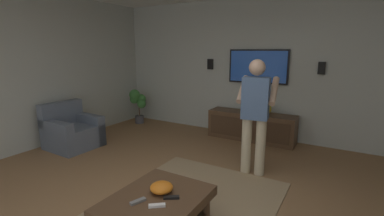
{
  "coord_description": "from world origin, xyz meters",
  "views": [
    {
      "loc": [
        -2.04,
        -1.54,
        1.76
      ],
      "look_at": [
        1.07,
        0.29,
        0.99
      ],
      "focal_mm": 25.39,
      "sensor_mm": 36.0,
      "label": 1
    }
  ],
  "objects_px": {
    "potted_plant_short": "(138,102)",
    "vase_round": "(266,109)",
    "armchair": "(72,132)",
    "wall_speaker_left": "(322,68)",
    "tv": "(258,67)",
    "media_console": "(251,126)",
    "bowl": "(162,187)",
    "person_standing": "(255,111)",
    "remote_white": "(157,206)",
    "wall_speaker_right": "(210,64)",
    "remote_black": "(171,197)",
    "remote_grey": "(138,201)",
    "coffee_table": "(157,207)"
  },
  "relations": [
    {
      "from": "bowl",
      "to": "vase_round",
      "type": "xyz_separation_m",
      "value": [
        3.11,
        -0.14,
        0.21
      ]
    },
    {
      "from": "person_standing",
      "to": "remote_white",
      "type": "xyz_separation_m",
      "value": [
        -1.92,
        0.26,
        -0.52
      ]
    },
    {
      "from": "coffee_table",
      "to": "remote_black",
      "type": "height_order",
      "value": "remote_black"
    },
    {
      "from": "bowl",
      "to": "person_standing",
      "type": "bearing_deg",
      "value": -12.31
    },
    {
      "from": "person_standing",
      "to": "remote_white",
      "type": "height_order",
      "value": "person_standing"
    },
    {
      "from": "coffee_table",
      "to": "media_console",
      "type": "bearing_deg",
      "value": 2.61
    },
    {
      "from": "armchair",
      "to": "media_console",
      "type": "relative_size",
      "value": 0.49
    },
    {
      "from": "armchair",
      "to": "bowl",
      "type": "distance_m",
      "value": 3.04
    },
    {
      "from": "remote_white",
      "to": "wall_speaker_right",
      "type": "bearing_deg",
      "value": -108.87
    },
    {
      "from": "tv",
      "to": "remote_black",
      "type": "bearing_deg",
      "value": 4.73
    },
    {
      "from": "coffee_table",
      "to": "armchair",
      "type": "bearing_deg",
      "value": 67.85
    },
    {
      "from": "wall_speaker_left",
      "to": "remote_black",
      "type": "bearing_deg",
      "value": 165.92
    },
    {
      "from": "armchair",
      "to": "remote_black",
      "type": "xyz_separation_m",
      "value": [
        -1.11,
        -2.99,
        0.13
      ]
    },
    {
      "from": "tv",
      "to": "remote_black",
      "type": "distance_m",
      "value": 3.59
    },
    {
      "from": "bowl",
      "to": "potted_plant_short",
      "type": "bearing_deg",
      "value": 44.6
    },
    {
      "from": "potted_plant_short",
      "to": "vase_round",
      "type": "distance_m",
      "value": 3.06
    },
    {
      "from": "remote_white",
      "to": "remote_black",
      "type": "bearing_deg",
      "value": -139.1
    },
    {
      "from": "person_standing",
      "to": "media_console",
      "type": "bearing_deg",
      "value": 11.47
    },
    {
      "from": "armchair",
      "to": "wall_speaker_right",
      "type": "xyz_separation_m",
      "value": [
        2.33,
        -1.65,
        1.18
      ]
    },
    {
      "from": "bowl",
      "to": "vase_round",
      "type": "relative_size",
      "value": 1.02
    },
    {
      "from": "potted_plant_short",
      "to": "vase_round",
      "type": "bearing_deg",
      "value": -87.04
    },
    {
      "from": "armchair",
      "to": "remote_black",
      "type": "distance_m",
      "value": 3.19
    },
    {
      "from": "bowl",
      "to": "remote_grey",
      "type": "relative_size",
      "value": 1.5
    },
    {
      "from": "tv",
      "to": "potted_plant_short",
      "type": "distance_m",
      "value": 2.95
    },
    {
      "from": "person_standing",
      "to": "remote_black",
      "type": "distance_m",
      "value": 1.83
    },
    {
      "from": "armchair",
      "to": "remote_white",
      "type": "xyz_separation_m",
      "value": [
        -1.29,
        -2.96,
        0.13
      ]
    },
    {
      "from": "media_console",
      "to": "person_standing",
      "type": "xyz_separation_m",
      "value": [
        -1.44,
        -0.51,
        0.66
      ]
    },
    {
      "from": "remote_black",
      "to": "wall_speaker_left",
      "type": "bearing_deg",
      "value": 42.11
    },
    {
      "from": "media_console",
      "to": "wall_speaker_right",
      "type": "distance_m",
      "value": 1.6
    },
    {
      "from": "remote_grey",
      "to": "wall_speaker_left",
      "type": "height_order",
      "value": "wall_speaker_left"
    },
    {
      "from": "bowl",
      "to": "armchair",
      "type": "bearing_deg",
      "value": 69.5
    },
    {
      "from": "tv",
      "to": "media_console",
      "type": "bearing_deg",
      "value": 0.0
    },
    {
      "from": "person_standing",
      "to": "vase_round",
      "type": "relative_size",
      "value": 7.45
    },
    {
      "from": "armchair",
      "to": "coffee_table",
      "type": "height_order",
      "value": "armchair"
    },
    {
      "from": "armchair",
      "to": "wall_speaker_left",
      "type": "xyz_separation_m",
      "value": [
        2.33,
        -3.85,
        1.17
      ]
    },
    {
      "from": "coffee_table",
      "to": "bowl",
      "type": "relative_size",
      "value": 4.46
    },
    {
      "from": "remote_grey",
      "to": "wall_speaker_right",
      "type": "xyz_separation_m",
      "value": [
        3.65,
        1.11,
        1.05
      ]
    },
    {
      "from": "wall_speaker_right",
      "to": "wall_speaker_left",
      "type": "bearing_deg",
      "value": -90.0
    },
    {
      "from": "wall_speaker_right",
      "to": "remote_grey",
      "type": "bearing_deg",
      "value": -163.02
    },
    {
      "from": "vase_round",
      "to": "wall_speaker_left",
      "type": "bearing_deg",
      "value": -72.48
    },
    {
      "from": "tv",
      "to": "vase_round",
      "type": "height_order",
      "value": "tv"
    },
    {
      "from": "armchair",
      "to": "coffee_table",
      "type": "distance_m",
      "value": 3.08
    },
    {
      "from": "coffee_table",
      "to": "vase_round",
      "type": "distance_m",
      "value": 3.24
    },
    {
      "from": "potted_plant_short",
      "to": "remote_black",
      "type": "xyz_separation_m",
      "value": [
        -3.0,
        -3.06,
        -0.12
      ]
    },
    {
      "from": "person_standing",
      "to": "remote_black",
      "type": "bearing_deg",
      "value": 164.8
    },
    {
      "from": "person_standing",
      "to": "vase_round",
      "type": "xyz_separation_m",
      "value": [
        1.42,
        0.24,
        -0.27
      ]
    },
    {
      "from": "coffee_table",
      "to": "person_standing",
      "type": "height_order",
      "value": "person_standing"
    },
    {
      "from": "potted_plant_short",
      "to": "wall_speaker_left",
      "type": "xyz_separation_m",
      "value": [
        0.43,
        -3.93,
        0.91
      ]
    },
    {
      "from": "vase_round",
      "to": "remote_white",
      "type": "bearing_deg",
      "value": 179.65
    },
    {
      "from": "coffee_table",
      "to": "remote_white",
      "type": "xyz_separation_m",
      "value": [
        -0.12,
        -0.1,
        0.12
      ]
    }
  ]
}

